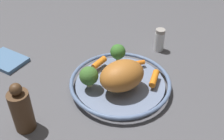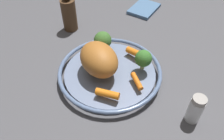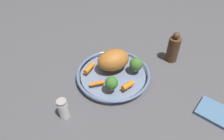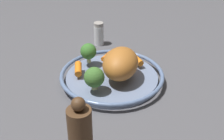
{
  "view_description": "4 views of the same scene",
  "coord_description": "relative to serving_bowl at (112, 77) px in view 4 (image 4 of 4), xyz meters",
  "views": [
    {
      "loc": [
        -0.0,
        -0.66,
        0.58
      ],
      "look_at": [
        -0.03,
        0.01,
        0.07
      ],
      "focal_mm": 43.97,
      "sensor_mm": 36.0,
      "label": 1
    },
    {
      "loc": [
        0.48,
        0.03,
        0.52
      ],
      "look_at": [
        0.02,
        0.01,
        0.05
      ],
      "focal_mm": 35.81,
      "sensor_mm": 36.0,
      "label": 2
    },
    {
      "loc": [
        -0.1,
        0.63,
        0.65
      ],
      "look_at": [
        0.0,
        0.01,
        0.06
      ],
      "focal_mm": 33.1,
      "sensor_mm": 36.0,
      "label": 3
    },
    {
      "loc": [
        -0.56,
        -0.61,
        0.54
      ],
      "look_at": [
        -0.02,
        -0.02,
        0.06
      ],
      "focal_mm": 51.05,
      "sensor_mm": 36.0,
      "label": 4
    }
  ],
  "objects": [
    {
      "name": "serving_bowl",
      "position": [
        0.0,
        0.0,
        0.0
      ],
      "size": [
        0.32,
        0.32,
        0.03
      ],
      "color": "slate",
      "rests_on": "ground_plane"
    },
    {
      "name": "baby_carrot_left",
      "position": [
        0.11,
        0.0,
        0.03
      ],
      "size": [
        0.04,
        0.07,
        0.02
      ],
      "primitive_type": "cylinder",
      "rotation": [
        1.63,
        0.0,
        6.0
      ],
      "color": "orange",
      "rests_on": "serving_bowl"
    },
    {
      "name": "broccoli_floret_mid",
      "position": [
        -0.09,
        -0.03,
        0.05
      ],
      "size": [
        0.06,
        0.06,
        0.07
      ],
      "color": "tan",
      "rests_on": "serving_bowl"
    },
    {
      "name": "ground_plane",
      "position": [
        0.0,
        0.0,
        -0.02
      ],
      "size": [
        2.03,
        2.03,
        0.0
      ],
      "primitive_type": "plane",
      "color": "#4C4C51"
    },
    {
      "name": "baby_carrot_back",
      "position": [
        -0.07,
        0.07,
        0.03
      ],
      "size": [
        0.05,
        0.06,
        0.03
      ],
      "primitive_type": "cylinder",
      "rotation": [
        1.47,
        0.0,
        2.48
      ],
      "color": "orange",
      "rests_on": "serving_bowl"
    },
    {
      "name": "roast_chicken_piece",
      "position": [
        0.01,
        -0.03,
        0.06
      ],
      "size": [
        0.17,
        0.16,
        0.09
      ],
      "primitive_type": "ellipsoid",
      "rotation": [
        0.0,
        0.0,
        3.71
      ],
      "color": "#AA6528",
      "rests_on": "serving_bowl"
    },
    {
      "name": "broccoli_floret_small",
      "position": [
        -0.01,
        0.1,
        0.05
      ],
      "size": [
        0.05,
        0.05,
        0.07
      ],
      "color": "#9BA666",
      "rests_on": "serving_bowl"
    },
    {
      "name": "pepper_mill",
      "position": [
        -0.25,
        -0.17,
        0.05
      ],
      "size": [
        0.06,
        0.06,
        0.15
      ],
      "color": "#4C331E",
      "rests_on": "ground_plane"
    },
    {
      "name": "salt_shaker",
      "position": [
        0.14,
        0.23,
        0.03
      ],
      "size": [
        0.04,
        0.04,
        0.09
      ],
      "color": "silver",
      "rests_on": "ground_plane"
    },
    {
      "name": "baby_carrot_near_rim",
      "position": [
        0.05,
        0.08,
        0.02
      ],
      "size": [
        0.06,
        0.04,
        0.02
      ],
      "primitive_type": "cylinder",
      "rotation": [
        1.5,
        0.0,
        5.1
      ],
      "color": "orange",
      "rests_on": "serving_bowl"
    }
  ]
}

